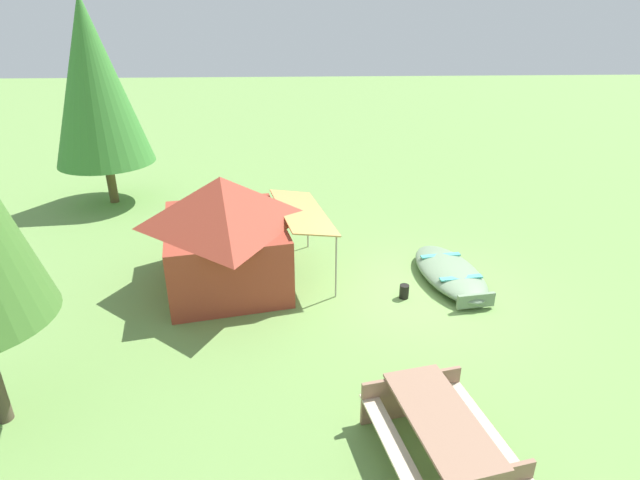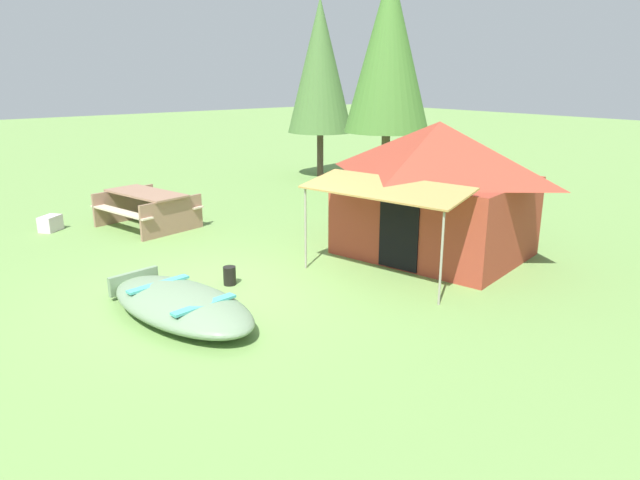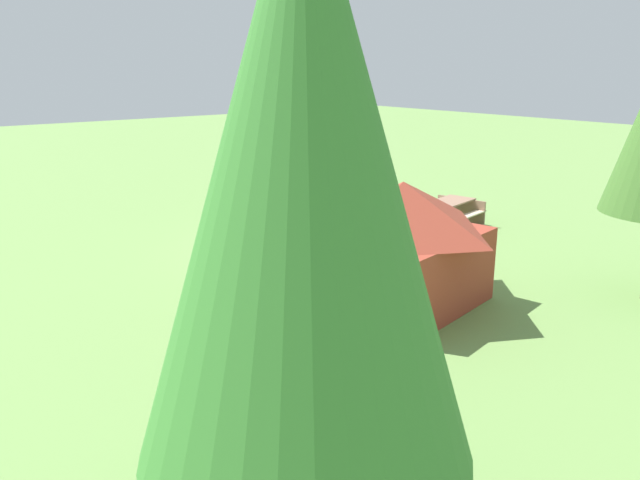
{
  "view_description": "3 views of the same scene",
  "coord_description": "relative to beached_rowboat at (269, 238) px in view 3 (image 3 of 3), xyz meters",
  "views": [
    {
      "loc": [
        -9.31,
        2.58,
        5.56
      ],
      "look_at": [
        0.81,
        2.06,
        0.96
      ],
      "focal_mm": 28.3,
      "sensor_mm": 36.0,
      "label": 1
    },
    {
      "loc": [
        7.49,
        -3.98,
        3.27
      ],
      "look_at": [
        0.68,
        1.51,
        0.72
      ],
      "focal_mm": 32.19,
      "sensor_mm": 36.0,
      "label": 2
    },
    {
      "loc": [
        9.06,
        12.22,
        4.56
      ],
      "look_at": [
        0.78,
        1.58,
        0.74
      ],
      "focal_mm": 35.02,
      "sensor_mm": 36.0,
      "label": 3
    }
  ],
  "objects": [
    {
      "name": "ground_plane",
      "position": [
        -0.55,
        0.86,
        -0.2
      ],
      "size": [
        80.0,
        80.0,
        0.0
      ],
      "primitive_type": "plane",
      "color": "#6D964C"
    },
    {
      "name": "picnic_table",
      "position": [
        -4.96,
        1.62,
        0.29
      ],
      "size": [
        2.24,
        1.91,
        0.78
      ],
      "color": "#956E57",
      "rests_on": "ground_plane"
    },
    {
      "name": "cooler_box",
      "position": [
        -5.97,
        -0.15,
        -0.04
      ],
      "size": [
        0.53,
        0.55,
        0.33
      ],
      "primitive_type": "cube",
      "rotation": [
        0.0,
        0.0,
        2.23
      ],
      "color": "silver",
      "rests_on": "ground_plane"
    },
    {
      "name": "beached_rowboat",
      "position": [
        0.0,
        0.0,
        0.0
      ],
      "size": [
        2.91,
        1.62,
        0.39
      ],
      "color": "gray",
      "rests_on": "ground_plane"
    },
    {
      "name": "pine_tree_back_right",
      "position": [
        5.67,
        9.23,
        3.49
      ],
      "size": [
        2.88,
        2.88,
        6.1
      ],
      "color": "brown",
      "rests_on": "ground_plane"
    },
    {
      "name": "fuel_can",
      "position": [
        -0.7,
        1.18,
        -0.05
      ],
      "size": [
        0.28,
        0.28,
        0.3
      ],
      "primitive_type": "cylinder",
      "rotation": [
        0.0,
        0.0,
        1.07
      ],
      "color": "black",
      "rests_on": "ground_plane"
    },
    {
      "name": "canvas_cabin_tent",
      "position": [
        0.26,
        4.99,
        1.06
      ],
      "size": [
        3.78,
        4.1,
        2.45
      ],
      "color": "#9C3928",
      "rests_on": "ground_plane"
    }
  ]
}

